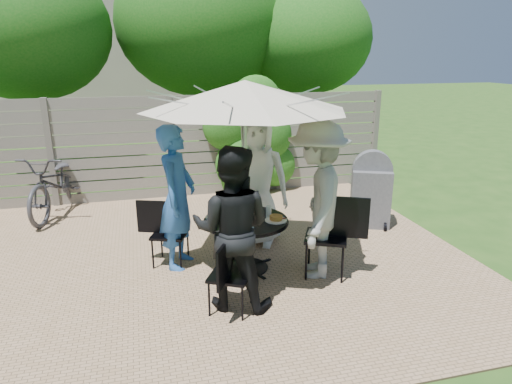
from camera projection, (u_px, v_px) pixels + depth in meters
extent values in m
plane|color=#244A17|center=(195.00, 269.00, 5.61)|extent=(60.00, 60.00, 0.00)
cube|color=tan|center=(190.00, 252.00, 6.07)|extent=(7.00, 6.00, 0.02)
cube|color=gray|center=(171.00, 148.00, 8.11)|extent=(8.00, 0.10, 1.85)
ellipsoid|color=#1B5713|center=(250.00, 147.00, 8.31)|extent=(1.20, 0.70, 1.80)
cube|color=#AA998D|center=(149.00, 54.00, 15.98)|extent=(10.00, 6.00, 5.00)
ellipsoid|color=#165413|center=(26.00, 30.00, 8.76)|extent=(3.20, 3.20, 2.72)
ellipsoid|color=#165413|center=(203.00, 22.00, 10.00)|extent=(3.80, 3.80, 3.23)
ellipsoid|color=#165413|center=(308.00, 39.00, 9.99)|extent=(2.80, 2.80, 2.38)
cylinder|color=black|center=(246.00, 220.00, 5.41)|extent=(1.31, 1.31, 0.03)
cylinder|color=black|center=(246.00, 245.00, 5.50)|extent=(0.07, 0.07, 0.64)
cylinder|color=black|center=(246.00, 268.00, 5.59)|extent=(0.54, 0.54, 0.04)
cylinder|color=silver|center=(246.00, 185.00, 5.28)|extent=(0.04, 0.04, 2.15)
cone|color=beige|center=(245.00, 95.00, 4.98)|extent=(3.05, 3.05, 0.33)
cube|color=black|center=(257.00, 210.00, 6.36)|extent=(0.55, 0.55, 0.03)
cube|color=black|center=(258.00, 189.00, 6.50)|extent=(0.16, 0.42, 0.45)
imported|color=white|center=(256.00, 180.00, 6.11)|extent=(1.05, 0.88, 1.82)
cube|color=black|center=(170.00, 234.00, 5.61)|extent=(0.52, 0.52, 0.03)
cube|color=black|center=(153.00, 217.00, 5.56)|extent=(0.38, 0.17, 0.41)
imported|color=blue|center=(177.00, 198.00, 5.45)|extent=(0.64, 0.76, 1.76)
cube|color=black|center=(230.00, 275.00, 4.58)|extent=(0.54, 0.54, 0.03)
cube|color=black|center=(224.00, 264.00, 4.33)|extent=(0.21, 0.36, 0.41)
imported|color=black|center=(232.00, 229.00, 4.56)|extent=(1.02, 0.92, 1.71)
cube|color=black|center=(326.00, 237.00, 5.32)|extent=(0.63, 0.63, 0.04)
cube|color=black|center=(348.00, 217.00, 5.20)|extent=(0.44, 0.24, 0.49)
imported|color=#A4A49F|center=(317.00, 200.00, 5.21)|extent=(1.10, 1.38, 1.86)
cylinder|color=white|center=(251.00, 209.00, 5.74)|extent=(0.26, 0.26, 0.01)
cylinder|color=#A57030|center=(251.00, 206.00, 5.73)|extent=(0.15, 0.15, 0.05)
cylinder|color=white|center=(216.00, 217.00, 5.45)|extent=(0.26, 0.26, 0.01)
cylinder|color=#A57030|center=(216.00, 215.00, 5.44)|extent=(0.15, 0.15, 0.05)
cylinder|color=white|center=(240.00, 230.00, 5.06)|extent=(0.26, 0.26, 0.01)
cylinder|color=#A57030|center=(240.00, 227.00, 5.05)|extent=(0.15, 0.15, 0.05)
cylinder|color=white|center=(276.00, 220.00, 5.35)|extent=(0.26, 0.26, 0.01)
cylinder|color=#A57030|center=(276.00, 218.00, 5.34)|extent=(0.15, 0.15, 0.05)
cylinder|color=silver|center=(241.00, 206.00, 5.64)|extent=(0.07, 0.07, 0.14)
cylinder|color=silver|center=(222.00, 216.00, 5.32)|extent=(0.07, 0.07, 0.14)
cylinder|color=silver|center=(251.00, 222.00, 5.12)|extent=(0.07, 0.07, 0.14)
cylinder|color=silver|center=(269.00, 212.00, 5.45)|extent=(0.07, 0.07, 0.14)
cylinder|color=#59280C|center=(241.00, 211.00, 5.43)|extent=(0.09, 0.09, 0.16)
cylinder|color=#C6B293|center=(257.00, 209.00, 5.58)|extent=(0.08, 0.08, 0.12)
imported|color=#333338|center=(58.00, 183.00, 7.41)|extent=(1.18, 2.08, 1.03)
cube|color=#5D5D62|center=(370.00, 198.00, 6.89)|extent=(0.70, 0.63, 0.88)
cylinder|color=#5D5D62|center=(372.00, 170.00, 6.76)|extent=(0.61, 0.39, 0.58)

